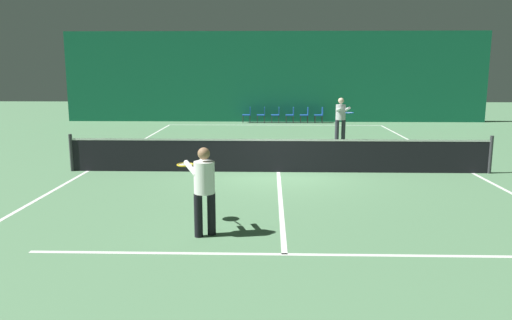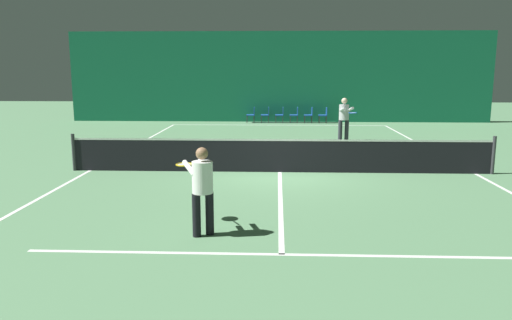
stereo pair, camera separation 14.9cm
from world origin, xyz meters
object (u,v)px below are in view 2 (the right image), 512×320
Objects in this scene: courtside_chair_2 at (281,114)px; courtside_chair_5 at (324,114)px; courtside_chair_1 at (266,114)px; courtside_chair_4 at (310,114)px; courtside_chair_0 at (252,114)px; player_near at (202,184)px; tennis_net at (280,155)px; player_far at (344,116)px; courtside_chair_3 at (295,114)px.

courtside_chair_5 is at bearing 90.00° from courtside_chair_2.
courtside_chair_5 is at bearing 90.00° from courtside_chair_1.
courtside_chair_0 is at bearing -90.00° from courtside_chair_4.
courtside_chair_2 is 2.35m from courtside_chair_5.
courtside_chair_0 and courtside_chair_4 have the same top height.
courtside_chair_1 is at bearing -90.00° from courtside_chair_2.
courtside_chair_1 is 1.00× the size of courtside_chair_4.
tennis_net is at bearing -43.51° from player_near.
courtside_chair_0 is at bearing -29.02° from player_near.
player_far is 2.08× the size of courtside_chair_0.
tennis_net is 7.58× the size of player_near.
courtside_chair_4 is at bearing 90.00° from courtside_chair_1.
courtside_chair_1 and courtside_chair_5 have the same top height.
courtside_chair_0 is 1.00× the size of courtside_chair_1.
courtside_chair_5 is (1.56, 0.00, 0.00)m from courtside_chair_3.
courtside_chair_2 is at bearing 89.50° from tennis_net.
courtside_chair_5 is (3.86, 18.57, -0.44)m from player_near.
player_near is 1.89× the size of courtside_chair_3.
courtside_chair_2 is 1.00× the size of courtside_chair_5.
player_far is at bearing 1.43° from courtside_chair_5.
tennis_net is at bearing -0.50° from courtside_chair_2.
courtside_chair_2 is at bearing -90.00° from courtside_chair_5.
courtside_chair_0 is 1.00× the size of courtside_chair_3.
courtside_chair_2 is at bearing 90.00° from courtside_chair_1.
player_far is 7.91m from courtside_chair_0.
player_far is at bearing 8.01° from courtside_chair_4.
courtside_chair_4 is (1.56, 0.00, 0.00)m from courtside_chair_2.
courtside_chair_0 is 2.35m from courtside_chair_3.
player_near is 1.89× the size of courtside_chair_4.
player_near reaches higher than courtside_chair_5.
courtside_chair_0 and courtside_chair_2 have the same top height.
tennis_net is 14.29× the size of courtside_chair_4.
tennis_net is 13.11m from courtside_chair_3.
courtside_chair_1 is 1.56m from courtside_chair_3.
courtside_chair_5 is at bearing 170.13° from player_far.
player_far reaches higher than courtside_chair_2.
courtside_chair_4 is (3.08, 18.57, -0.44)m from player_near.
courtside_chair_0 is (-4.08, 6.76, -0.53)m from player_far.
courtside_chair_1 is 1.00× the size of courtside_chair_5.
courtside_chair_5 is at bearing -40.91° from player_near.
courtside_chair_1 is 0.78m from courtside_chair_2.
courtside_chair_2 is (0.11, 13.08, -0.03)m from tennis_net.
courtside_chair_2 is at bearing -33.83° from player_near.
player_near reaches higher than courtside_chair_2.
courtside_chair_1 is at bearing -90.00° from courtside_chair_4.
tennis_net is 13.19m from courtside_chair_4.
player_far is at bearing -48.01° from player_near.
player_near is at bearing -7.06° from courtside_chair_3.
courtside_chair_4 is at bearing -90.00° from courtside_chair_5.
courtside_chair_5 is (2.46, 13.08, -0.03)m from tennis_net.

